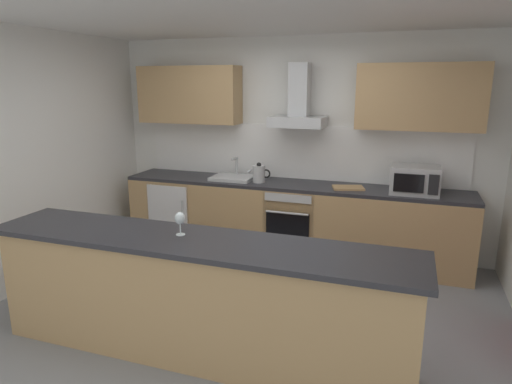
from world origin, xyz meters
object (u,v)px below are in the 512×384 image
Objects in this scene: kettle at (259,174)px; wine_glass at (180,219)px; chopping_board at (348,188)px; range_hood at (299,107)px; microwave at (415,180)px; refrigerator at (179,211)px; oven at (294,220)px; sink at (233,177)px.

wine_glass is (0.10, -2.12, 0.06)m from kettle.
chopping_board is (0.96, 2.13, -0.16)m from wine_glass.
range_hood is at bearing 166.29° from chopping_board.
chopping_board is (-0.70, 0.00, -0.14)m from microwave.
wine_glass is at bearing -60.52° from refrigerator.
sink reaches higher than oven.
oven reaches higher than refrigerator.
wine_glass is (-0.33, -2.28, -0.72)m from range_hood.
sink is (-0.78, 0.01, 0.47)m from oven.
sink is 1.73× the size of kettle.
wine_glass is at bearing -114.26° from chopping_board.
refrigerator is 1.70× the size of sink.
range_hood reaches higher than chopping_board.
kettle is at bearing 92.57° from wine_glass.
microwave reaches higher than sink.
oven is 2.77× the size of kettle.
wine_glass is (0.45, -2.16, 0.14)m from sink.
refrigerator is at bearing 179.45° from chopping_board.
wine_glass is at bearing -98.75° from oven.
wine_glass is 2.34m from chopping_board.
oven is 4.50× the size of wine_glass.
kettle is at bearing -7.25° from sink.
microwave is 1.00× the size of sink.
wine_glass is (-1.66, -2.13, 0.02)m from microwave.
wine_glass reaches higher than chopping_board.
range_hood is at bearing 8.66° from sink.
chopping_board is (1.06, 0.01, -0.09)m from kettle.
oven is 2.35× the size of chopping_board.
chopping_board is (2.18, -0.02, 0.49)m from refrigerator.
oven is 2.26m from wine_glass.
sink reaches higher than wine_glass.
range_hood reaches higher than kettle.
sink is 0.36m from kettle.
kettle reaches higher than refrigerator.
range_hood is 2.42m from wine_glass.
refrigerator is 1.70× the size of microwave.
microwave is 1.53m from range_hood.
sink reaches higher than chopping_board.
chopping_board is (1.41, -0.03, -0.02)m from sink.
oven is at bearing 81.25° from wine_glass.
chopping_board is (0.63, -0.02, 0.45)m from oven.
oven is 1.55m from refrigerator.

